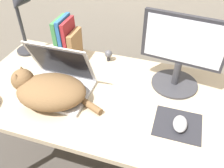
% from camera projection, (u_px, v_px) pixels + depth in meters
% --- Properties ---
extents(desk, '(1.29, 0.71, 0.74)m').
position_uv_depth(desk, '(98.00, 103.00, 1.26)').
color(desk, tan).
rests_on(desk, ground_plane).
extents(laptop, '(0.32, 0.26, 0.26)m').
position_uv_depth(laptop, '(59.00, 82.00, 1.19)').
color(laptop, '#B7B7BC').
rests_on(laptop, desk).
extents(cat, '(0.46, 0.30, 0.15)m').
position_uv_depth(cat, '(48.00, 90.00, 1.11)').
color(cat, brown).
rests_on(cat, desk).
extents(external_monitor, '(0.39, 0.24, 0.38)m').
position_uv_depth(external_monitor, '(181.00, 53.00, 1.12)').
color(external_monitor, '#333338').
rests_on(external_monitor, desk).
extents(mousepad, '(0.20, 0.18, 0.00)m').
position_uv_depth(mousepad, '(178.00, 124.00, 1.04)').
color(mousepad, '#232328').
rests_on(mousepad, desk).
extents(computer_mouse, '(0.06, 0.10, 0.04)m').
position_uv_depth(computer_mouse, '(180.00, 124.00, 1.02)').
color(computer_mouse, '#99999E').
rests_on(computer_mouse, mousepad).
extents(book_row, '(0.11, 0.15, 0.26)m').
position_uv_depth(book_row, '(68.00, 41.00, 1.37)').
color(book_row, '#387A42').
rests_on(book_row, desk).
extents(desk_lamp, '(0.17, 0.17, 0.41)m').
position_uv_depth(desk_lamp, '(20.00, 13.00, 1.30)').
color(desk_lamp, '#28282D').
rests_on(desk_lamp, desk).
extents(webcam, '(0.04, 0.04, 0.07)m').
position_uv_depth(webcam, '(108.00, 54.00, 1.39)').
color(webcam, '#232328').
rests_on(webcam, desk).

